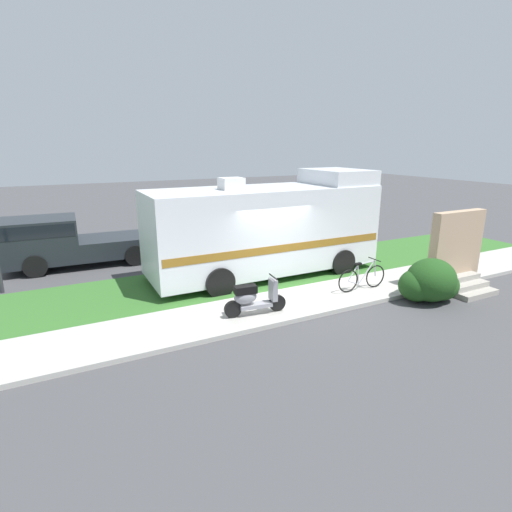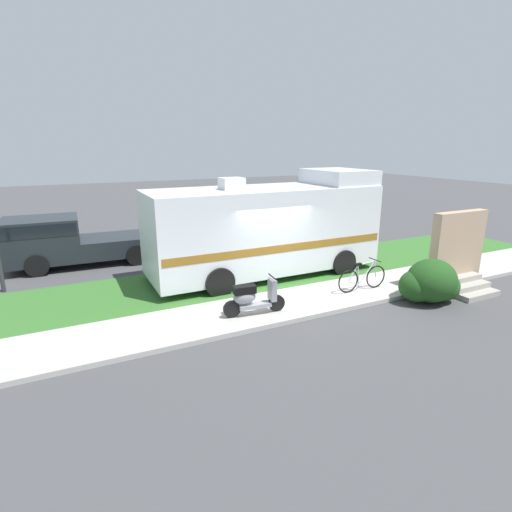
# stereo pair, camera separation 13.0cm
# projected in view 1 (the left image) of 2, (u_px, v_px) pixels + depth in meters

# --- Properties ---
(ground_plane) EXTENTS (80.00, 80.00, 0.00)m
(ground_plane) POSITION_uv_depth(u_px,v_px,m) (279.00, 290.00, 12.21)
(ground_plane) COLOR #424244
(sidewalk) EXTENTS (24.00, 2.00, 0.12)m
(sidewalk) POSITION_uv_depth(u_px,v_px,m) (300.00, 302.00, 11.17)
(sidewalk) COLOR #ADAAA3
(sidewalk) RESTS_ON ground
(grass_strip) EXTENTS (24.00, 3.40, 0.08)m
(grass_strip) POSITION_uv_depth(u_px,v_px,m) (256.00, 275.00, 13.49)
(grass_strip) COLOR #336628
(grass_strip) RESTS_ON ground
(motorhome_rv) EXTENTS (7.69, 2.73, 3.46)m
(motorhome_rv) POSITION_uv_depth(u_px,v_px,m) (267.00, 227.00, 13.28)
(motorhome_rv) COLOR silver
(motorhome_rv) RESTS_ON ground
(scooter) EXTENTS (1.65, 0.52, 0.97)m
(scooter) POSITION_uv_depth(u_px,v_px,m) (253.00, 298.00, 10.08)
(scooter) COLOR black
(scooter) RESTS_ON ground
(bicycle) EXTENTS (1.72, 0.52, 0.90)m
(bicycle) POSITION_uv_depth(u_px,v_px,m) (362.00, 277.00, 11.84)
(bicycle) COLOR black
(bicycle) RESTS_ON ground
(pickup_truck_near) EXTENTS (5.50, 2.26, 1.82)m
(pickup_truck_near) POSITION_uv_depth(u_px,v_px,m) (66.00, 240.00, 14.42)
(pickup_truck_near) COLOR #1E2328
(pickup_truck_near) RESTS_ON ground
(porch_steps) EXTENTS (2.00, 1.26, 2.40)m
(porch_steps) POSITION_uv_depth(u_px,v_px,m) (458.00, 258.00, 12.15)
(porch_steps) COLOR #9E998E
(porch_steps) RESTS_ON ground
(bush_by_porch) EXTENTS (1.72, 1.29, 1.22)m
(bush_by_porch) POSITION_uv_depth(u_px,v_px,m) (430.00, 282.00, 11.20)
(bush_by_porch) COLOR #1E4719
(bush_by_porch) RESTS_ON ground
(bottle_green) EXTENTS (0.07, 0.07, 0.29)m
(bottle_green) POSITION_uv_depth(u_px,v_px,m) (416.00, 270.00, 13.37)
(bottle_green) COLOR navy
(bottle_green) RESTS_ON ground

